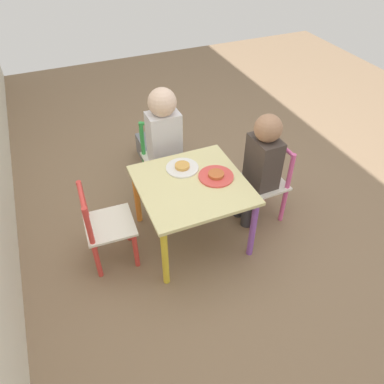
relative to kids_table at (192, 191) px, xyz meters
name	(u,v)px	position (x,y,z in m)	size (l,w,h in m)	color
ground_plane	(192,236)	(0.00, 0.00, -0.36)	(6.00, 6.00, 0.00)	#7F664C
kids_table	(192,191)	(0.00, 0.00, 0.00)	(0.59, 0.59, 0.42)	beige
chair_green	(163,159)	(0.50, 0.00, -0.11)	(0.26, 0.26, 0.52)	silver
chair_pink	(265,183)	(0.01, -0.50, -0.11)	(0.27, 0.27, 0.52)	silver
chair_red	(106,227)	(0.02, 0.50, -0.11)	(0.27, 0.27, 0.52)	silver
child_right	(164,136)	(0.44, 0.00, 0.11)	(0.22, 0.20, 0.78)	#4C608E
child_front	(261,161)	(0.01, -0.44, 0.08)	(0.20, 0.22, 0.74)	#38383D
plate_right	(182,167)	(0.15, 0.00, 0.07)	(0.19, 0.19, 0.03)	white
plate_front	(216,176)	(0.00, -0.15, 0.07)	(0.20, 0.20, 0.03)	#E54C47
storage_bin	(156,148)	(0.89, -0.07, -0.28)	(0.26, 0.25, 0.17)	slate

